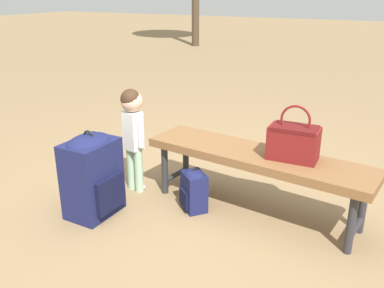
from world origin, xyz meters
name	(u,v)px	position (x,y,z in m)	size (l,w,h in m)	color
ground_plane	(204,206)	(0.00, 0.00, 0.00)	(40.00, 40.00, 0.00)	#8C704C
park_bench	(257,160)	(-0.35, -0.11, 0.39)	(1.64, 0.60, 0.45)	brown
handbag	(294,141)	(-0.59, -0.10, 0.58)	(0.32, 0.19, 0.37)	maroon
child_standing	(133,125)	(0.60, 0.01, 0.54)	(0.22, 0.17, 0.82)	#B2D8B2
backpack_large	(92,173)	(0.65, 0.45, 0.31)	(0.34, 0.38, 0.62)	#191E4C
backpack_small	(194,189)	(0.05, 0.07, 0.16)	(0.24, 0.23, 0.32)	#191E4C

